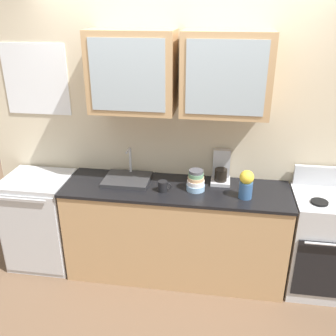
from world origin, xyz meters
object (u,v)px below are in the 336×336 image
at_px(stove_range, 326,244).
at_px(coffee_maker, 221,170).
at_px(vase, 246,184).
at_px(sink_faucet, 127,178).
at_px(cup_near_sink, 163,186).
at_px(bowl_stack, 196,181).
at_px(dishwasher, 42,221).

relative_size(stove_range, coffee_maker, 3.76).
bearing_deg(vase, stove_range, 6.94).
bearing_deg(sink_faucet, stove_range, -2.50).
bearing_deg(coffee_maker, cup_near_sink, -150.01).
distance_m(sink_faucet, cup_near_sink, 0.39).
xyz_separation_m(stove_range, bowl_stack, (-1.16, -0.01, 0.53)).
bearing_deg(cup_near_sink, bowl_stack, 14.52).
relative_size(stove_range, cup_near_sink, 9.27).
height_order(vase, coffee_maker, coffee_maker).
xyz_separation_m(bowl_stack, cup_near_sink, (-0.27, -0.07, -0.04)).
height_order(dishwasher, coffee_maker, coffee_maker).
height_order(vase, dishwasher, vase).
height_order(cup_near_sink, dishwasher, cup_near_sink).
relative_size(sink_faucet, cup_near_sink, 3.49).
xyz_separation_m(bowl_stack, coffee_maker, (0.21, 0.21, 0.02)).
xyz_separation_m(stove_range, cup_near_sink, (-1.43, -0.08, 0.50)).
bearing_deg(dishwasher, vase, -2.58).
xyz_separation_m(dishwasher, coffee_maker, (1.69, 0.20, 0.56)).
xyz_separation_m(sink_faucet, coffee_maker, (0.84, 0.12, 0.09)).
bearing_deg(cup_near_sink, vase, -0.59).
bearing_deg(stove_range, coffee_maker, 168.27).
xyz_separation_m(sink_faucet, bowl_stack, (0.63, -0.09, 0.06)).
distance_m(bowl_stack, vase, 0.43).
xyz_separation_m(vase, cup_near_sink, (-0.69, 0.01, -0.08)).
bearing_deg(cup_near_sink, dishwasher, 176.28).
bearing_deg(sink_faucet, bowl_stack, -8.09).
distance_m(sink_faucet, vase, 1.07).
distance_m(vase, dishwasher, 1.99).
relative_size(vase, cup_near_sink, 2.08).
bearing_deg(vase, bowl_stack, 169.44).
distance_m(cup_near_sink, coffee_maker, 0.56).
distance_m(dishwasher, coffee_maker, 1.79).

